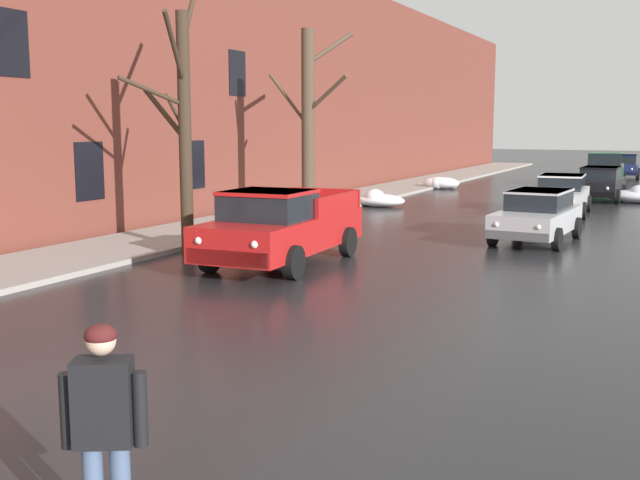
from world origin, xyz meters
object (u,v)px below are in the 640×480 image
at_px(sedan_white_parked_kerbside_mid, 561,193).
at_px(sedan_silver_parked_kerbside_close, 538,215).
at_px(sedan_black_parked_far_down_block, 600,182).
at_px(bare_tree_second_along_sidewalk, 183,122).
at_px(pedestrian_with_coffee, 104,421).
at_px(suv_green_queued_behind_truck, 605,168).
at_px(bare_tree_mid_block, 309,123).
at_px(sedan_darkblue_at_far_intersection, 623,166).
at_px(pickup_truck_red_approaching_near_lane, 280,227).

bearing_deg(sedan_white_parked_kerbside_mid, sedan_silver_parked_kerbside_close, -86.75).
distance_m(sedan_silver_parked_kerbside_close, sedan_black_parked_far_down_block, 13.45).
bearing_deg(bare_tree_second_along_sidewalk, pedestrian_with_coffee, -56.80).
bearing_deg(sedan_black_parked_far_down_block, sedan_silver_parked_kerbside_close, -91.28).
bearing_deg(suv_green_queued_behind_truck, bare_tree_mid_block, -110.00).
relative_size(sedan_silver_parked_kerbside_close, sedan_white_parked_kerbside_mid, 0.98).
bearing_deg(bare_tree_second_along_sidewalk, sedan_darkblue_at_far_intersection, 77.22).
bearing_deg(sedan_black_parked_far_down_block, pedestrian_with_coffee, -90.76).
distance_m(pickup_truck_red_approaching_near_lane, sedan_darkblue_at_far_intersection, 35.04).
relative_size(pickup_truck_red_approaching_near_lane, sedan_silver_parked_kerbside_close, 1.26).
bearing_deg(sedan_darkblue_at_far_intersection, bare_tree_second_along_sidewalk, -102.78).
relative_size(sedan_silver_parked_kerbside_close, pedestrian_with_coffee, 2.39).
relative_size(bare_tree_second_along_sidewalk, sedan_white_parked_kerbside_mid, 1.58).
height_order(bare_tree_second_along_sidewalk, sedan_silver_parked_kerbside_close, bare_tree_second_along_sidewalk).
bearing_deg(sedan_darkblue_at_far_intersection, sedan_white_parked_kerbside_mid, -91.43).
relative_size(sedan_black_parked_far_down_block, pedestrian_with_coffee, 2.53).
bearing_deg(pedestrian_with_coffee, sedan_white_parked_kerbside_mid, 90.70).
relative_size(bare_tree_second_along_sidewalk, pedestrian_with_coffee, 3.87).
relative_size(bare_tree_mid_block, sedan_darkblue_at_far_intersection, 1.43).
bearing_deg(bare_tree_mid_block, sedan_silver_parked_kerbside_close, -8.06).
bearing_deg(bare_tree_mid_block, pickup_truck_red_approaching_near_lane, -68.34).
height_order(sedan_black_parked_far_down_block, pedestrian_with_coffee, pedestrian_with_coffee).
distance_m(bare_tree_mid_block, sedan_darkblue_at_far_intersection, 28.66).
xyz_separation_m(sedan_darkblue_at_far_intersection, pedestrian_with_coffee, (-0.23, -45.78, 0.28)).
distance_m(bare_tree_second_along_sidewalk, bare_tree_mid_block, 6.76).
distance_m(bare_tree_second_along_sidewalk, sedan_white_parked_kerbside_mid, 14.99).
relative_size(pickup_truck_red_approaching_near_lane, sedan_white_parked_kerbside_mid, 1.23).
bearing_deg(sedan_silver_parked_kerbside_close, suv_green_queued_behind_truck, 90.64).
xyz_separation_m(bare_tree_mid_block, sedan_white_parked_kerbside_mid, (7.14, 6.12, -2.50)).
relative_size(sedan_darkblue_at_far_intersection, pedestrian_with_coffee, 2.48).
relative_size(pickup_truck_red_approaching_near_lane, suv_green_queued_behind_truck, 1.09).
bearing_deg(sedan_white_parked_kerbside_mid, bare_tree_mid_block, -139.38).
xyz_separation_m(bare_tree_second_along_sidewalk, pedestrian_with_coffee, (7.54, -11.52, -2.22)).
height_order(sedan_white_parked_kerbside_mid, pedestrian_with_coffee, pedestrian_with_coffee).
bearing_deg(sedan_black_parked_far_down_block, bare_tree_mid_block, -122.38).
bearing_deg(pedestrian_with_coffee, sedan_silver_parked_kerbside_close, 89.64).
height_order(sedan_silver_parked_kerbside_close, sedan_darkblue_at_far_intersection, same).
relative_size(sedan_white_parked_kerbside_mid, sedan_black_parked_far_down_block, 0.97).
distance_m(bare_tree_mid_block, sedan_silver_parked_kerbside_close, 8.02).
relative_size(suv_green_queued_behind_truck, sedan_darkblue_at_far_intersection, 1.11).
relative_size(sedan_silver_parked_kerbside_close, sedan_black_parked_far_down_block, 0.94).
height_order(pickup_truck_red_approaching_near_lane, pedestrian_with_coffee, same).
height_order(sedan_white_parked_kerbside_mid, suv_green_queued_behind_truck, suv_green_queued_behind_truck).
distance_m(bare_tree_mid_block, sedan_white_parked_kerbside_mid, 9.73).
relative_size(bare_tree_mid_block, sedan_white_parked_kerbside_mid, 1.45).
bearing_deg(pickup_truck_red_approaching_near_lane, bare_tree_mid_block, 111.66).
height_order(sedan_silver_parked_kerbside_close, sedan_white_parked_kerbside_mid, same).
bearing_deg(bare_tree_second_along_sidewalk, sedan_silver_parked_kerbside_close, 36.69).
height_order(suv_green_queued_behind_truck, pedestrian_with_coffee, suv_green_queued_behind_truck).
bearing_deg(pickup_truck_red_approaching_near_lane, sedan_black_parked_far_down_block, 75.72).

